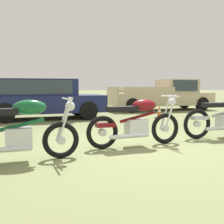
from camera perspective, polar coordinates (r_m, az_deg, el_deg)
ground_plane at (r=5.73m, az=7.02°, el=-7.01°), size 120.00×120.00×0.00m
motorcycle_green at (r=4.88m, az=-17.44°, el=-3.51°), size 1.95×0.76×1.02m
motorcycle_maroon at (r=5.89m, az=4.71°, el=-1.97°), size 2.00×0.71×1.02m
car_navy at (r=10.90m, az=-13.74°, el=3.04°), size 4.43×2.71×1.43m
pickup_truck_beige at (r=14.75m, az=10.22°, el=3.30°), size 5.27×3.00×1.49m
traffic_cone at (r=11.01m, az=9.05°, el=-0.04°), size 0.25×0.25×0.49m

